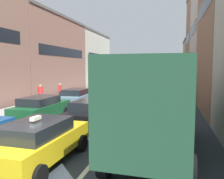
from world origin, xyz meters
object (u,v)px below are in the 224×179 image
(pedestrian_near_kerb, at_px, (60,91))
(hatchback_centre_lane_third, at_px, (116,98))
(wagon_left_lane_second, at_px, (41,108))
(wagon_right_lane_far, at_px, (162,94))
(pedestrian_far_sidewalk, at_px, (40,92))
(sedan_right_lane_behind_truck, at_px, (158,104))
(sedan_centre_lane_second, at_px, (92,112))
(bus_mid_queue_primary, at_px, (135,80))
(sedan_left_lane_third, at_px, (77,97))
(taxi_centre_lane_front, at_px, (39,141))
(removalist_box_truck, at_px, (155,103))
(bus_far_queue_secondary, at_px, (147,69))

(pedestrian_near_kerb, bearing_deg, hatchback_centre_lane_third, 102.17)
(wagon_left_lane_second, distance_m, hatchback_centre_lane_third, 6.31)
(wagon_right_lane_far, distance_m, pedestrian_far_sidewalk, 11.05)
(sedan_right_lane_behind_truck, height_order, pedestrian_near_kerb, pedestrian_near_kerb)
(sedan_centre_lane_second, height_order, hatchback_centre_lane_third, same)
(bus_mid_queue_primary, bearing_deg, sedan_left_lane_third, 162.51)
(taxi_centre_lane_front, relative_size, wagon_right_lane_far, 1.01)
(wagon_left_lane_second, relative_size, hatchback_centre_lane_third, 1.00)
(bus_mid_queue_primary, bearing_deg, hatchback_centre_lane_third, -178.11)
(hatchback_centre_lane_third, xyz_separation_m, wagon_right_lane_far, (3.41, 3.56, 0.00))
(sedan_left_lane_third, bearing_deg, pedestrian_near_kerb, 42.71)
(removalist_box_truck, distance_m, wagon_left_lane_second, 8.27)
(wagon_right_lane_far, bearing_deg, bus_mid_queue_primary, 30.07)
(taxi_centre_lane_front, distance_m, sedan_left_lane_third, 11.51)
(bus_far_queue_secondary, height_order, pedestrian_near_kerb, bus_far_queue_secondary)
(sedan_left_lane_third, height_order, bus_far_queue_secondary, bus_far_queue_secondary)
(sedan_centre_lane_second, relative_size, pedestrian_near_kerb, 2.65)
(removalist_box_truck, xyz_separation_m, bus_far_queue_secondary, (-3.54, 32.15, 0.86))
(wagon_right_lane_far, bearing_deg, sedan_right_lane_behind_truck, -179.84)
(removalist_box_truck, bearing_deg, wagon_left_lane_second, 62.83)
(pedestrian_far_sidewalk, bearing_deg, pedestrian_near_kerb, 129.12)
(wagon_left_lane_second, height_order, bus_far_queue_secondary, bus_far_queue_secondary)
(hatchback_centre_lane_third, distance_m, pedestrian_near_kerb, 7.20)
(sedan_right_lane_behind_truck, distance_m, pedestrian_near_kerb, 11.20)
(removalist_box_truck, distance_m, pedestrian_far_sidewalk, 15.29)
(sedan_right_lane_behind_truck, bearing_deg, pedestrian_near_kerb, 60.47)
(wagon_right_lane_far, height_order, pedestrian_near_kerb, pedestrian_near_kerb)
(sedan_right_lane_behind_truck, xyz_separation_m, pedestrian_near_kerb, (-9.79, 5.43, 0.15))
(sedan_centre_lane_second, xyz_separation_m, bus_far_queue_secondary, (0.06, 28.77, 2.03))
(taxi_centre_lane_front, relative_size, pedestrian_near_kerb, 2.63)
(sedan_centre_lane_second, distance_m, wagon_left_lane_second, 3.59)
(sedan_centre_lane_second, distance_m, bus_far_queue_secondary, 28.85)
(taxi_centre_lane_front, relative_size, hatchback_centre_lane_third, 1.00)
(taxi_centre_lane_front, xyz_separation_m, sedan_left_lane_third, (-3.21, 11.05, -0.00))
(bus_mid_queue_primary, bearing_deg, sedan_right_lane_behind_truck, -161.74)
(hatchback_centre_lane_third, xyz_separation_m, bus_far_queue_secondary, (0.09, 22.88, 2.03))
(bus_far_queue_secondary, bearing_deg, wagon_right_lane_far, -172.09)
(sedan_centre_lane_second, bearing_deg, wagon_right_lane_far, -16.17)
(bus_mid_queue_primary, height_order, pedestrian_near_kerb, bus_mid_queue_primary)
(wagon_left_lane_second, xyz_separation_m, bus_mid_queue_primary, (3.61, 14.65, 0.96))
(bus_far_queue_secondary, bearing_deg, taxi_centre_lane_front, 177.82)
(wagon_left_lane_second, bearing_deg, wagon_right_lane_far, -36.44)
(taxi_centre_lane_front, bearing_deg, pedestrian_near_kerb, 26.00)
(sedan_centre_lane_second, distance_m, pedestrian_far_sidewalk, 10.31)
(removalist_box_truck, distance_m, sedan_right_lane_behind_truck, 7.20)
(taxi_centre_lane_front, height_order, sedan_centre_lane_second, taxi_centre_lane_front)
(wagon_left_lane_second, bearing_deg, sedan_centre_lane_second, -98.71)
(pedestrian_far_sidewalk, bearing_deg, sedan_centre_lane_second, 21.25)
(wagon_left_lane_second, bearing_deg, sedan_right_lane_behind_truck, -64.23)
(sedan_left_lane_third, bearing_deg, bus_far_queue_secondary, -9.17)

